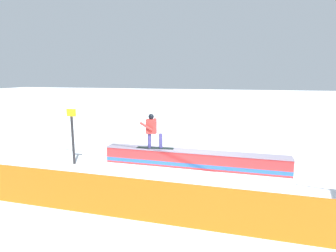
% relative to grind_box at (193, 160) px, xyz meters
% --- Properties ---
extents(ground_plane, '(120.00, 120.00, 0.00)m').
position_rel_grind_box_xyz_m(ground_plane, '(0.00, 0.00, -0.31)').
color(ground_plane, white).
extents(grind_box, '(7.27, 0.78, 0.68)m').
position_rel_grind_box_xyz_m(grind_box, '(0.00, 0.00, 0.00)').
color(grind_box, red).
rests_on(grind_box, ground_plane).
extents(snowboarder, '(1.53, 0.48, 1.41)m').
position_rel_grind_box_xyz_m(snowboarder, '(1.70, -0.02, 1.13)').
color(snowboarder, black).
rests_on(snowboarder, grind_box).
extents(safety_fence, '(10.40, 0.29, 1.10)m').
position_rel_grind_box_xyz_m(safety_fence, '(0.00, 4.39, 0.24)').
color(safety_fence, orange).
rests_on(safety_fence, ground_plane).
extents(trail_marker, '(0.40, 0.10, 2.28)m').
position_rel_grind_box_xyz_m(trail_marker, '(4.84, 0.74, 0.91)').
color(trail_marker, '#262628').
rests_on(trail_marker, ground_plane).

